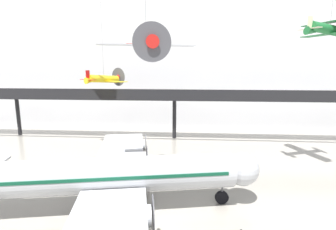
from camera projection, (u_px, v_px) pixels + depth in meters
hangar_back_wall at (176, 62)px, 53.21m from camera, size 140.00×3.00×28.10m
mezzanine_walkway at (174, 98)px, 46.67m from camera, size 110.00×3.20×9.30m
airliner_silver_main at (104, 176)px, 23.83m from camera, size 29.60×34.02×9.72m
suspended_plane_silver_racer at (146, 42)px, 26.55m from camera, size 9.88×8.35×9.84m
suspended_plane_green_biplane at (330, 29)px, 30.70m from camera, size 7.06×8.17×7.21m
suspended_plane_yellow_lowwing at (104, 79)px, 43.40m from camera, size 8.30×7.50×13.43m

